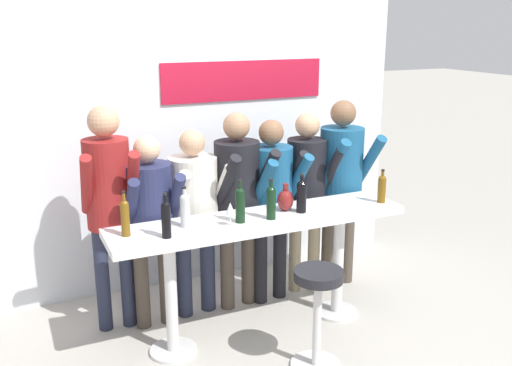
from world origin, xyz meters
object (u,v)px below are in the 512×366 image
at_px(wine_bottle_2, 240,203).
at_px(wine_bottle_1, 185,208).
at_px(person_far_right, 341,174).
at_px(person_center_left, 194,204).
at_px(wine_bottle_4, 125,216).
at_px(wine_bottle_0, 166,218).
at_px(wine_bottle_6, 302,195).
at_px(tasting_table, 260,238).
at_px(person_far_left, 109,194).
at_px(bar_stool, 318,304).
at_px(wine_bottle_5, 271,201).
at_px(wine_glass_0, 230,209).
at_px(person_center_right, 271,192).
at_px(decorative_vase, 285,200).
at_px(person_center, 238,190).
at_px(person_left, 151,212).
at_px(wine_bottle_3, 382,187).
at_px(person_right, 307,183).

bearing_deg(wine_bottle_2, wine_bottle_1, 168.87).
bearing_deg(person_far_right, person_center_left, 177.12).
distance_m(person_center_left, wine_bottle_4, 0.83).
height_order(wine_bottle_0, wine_bottle_6, wine_bottle_0).
xyz_separation_m(tasting_table, person_far_left, (-1.03, 0.54, 0.33)).
height_order(bar_stool, wine_bottle_0, wine_bottle_0).
relative_size(wine_bottle_5, wine_glass_0, 1.77).
relative_size(wine_bottle_0, wine_bottle_5, 1.03).
distance_m(tasting_table, wine_glass_0, 0.41).
bearing_deg(wine_bottle_4, wine_bottle_6, -2.39).
bearing_deg(person_center_right, bar_stool, -105.88).
bearing_deg(decorative_vase, wine_bottle_0, -170.04).
distance_m(person_center_left, wine_bottle_2, 0.60).
bearing_deg(person_center, person_center_right, -9.53).
xyz_separation_m(person_left, wine_bottle_4, (-0.28, -0.43, 0.14)).
bearing_deg(wine_bottle_3, person_right, 121.09).
bearing_deg(person_center_left, tasting_table, -60.70).
bearing_deg(wine_glass_0, wine_bottle_3, -0.06).
xyz_separation_m(wine_bottle_5, wine_bottle_6, (0.28, 0.04, -0.00)).
relative_size(wine_bottle_2, wine_bottle_5, 1.05).
distance_m(bar_stool, wine_bottle_6, 0.87).
xyz_separation_m(wine_bottle_0, wine_bottle_5, (0.82, 0.05, -0.00)).
relative_size(person_far_left, person_center_right, 1.12).
bearing_deg(person_right, wine_bottle_2, -142.73).
xyz_separation_m(person_center_left, person_center_right, (0.68, -0.05, 0.03)).
bearing_deg(person_far_right, person_far_left, 176.55).
distance_m(person_right, wine_bottle_6, 0.66).
bearing_deg(person_far_left, wine_glass_0, -35.28).
height_order(person_right, wine_bottle_1, person_right).
bearing_deg(decorative_vase, wine_glass_0, -165.21).
bearing_deg(wine_bottle_2, person_far_left, 145.36).
bearing_deg(wine_bottle_2, wine_bottle_6, 1.95).
distance_m(bar_stool, wine_bottle_2, 0.91).
distance_m(person_far_right, wine_bottle_0, 1.90).
distance_m(tasting_table, person_center_right, 0.60).
bearing_deg(wine_bottle_1, wine_bottle_2, -11.13).
distance_m(wine_bottle_4, wine_glass_0, 0.75).
height_order(wine_bottle_6, wine_glass_0, wine_bottle_6).
distance_m(wine_bottle_2, wine_bottle_3, 1.25).
bearing_deg(bar_stool, wine_bottle_2, 121.03).
bearing_deg(person_right, person_left, -172.79).
relative_size(person_far_right, decorative_vase, 7.95).
distance_m(person_far_right, decorative_vase, 0.90).
bearing_deg(wine_glass_0, person_center, 62.34).
distance_m(person_left, person_far_right, 1.77).
bearing_deg(person_center_left, bar_stool, -70.97).
height_order(person_right, decorative_vase, person_right).
bearing_deg(decorative_vase, wine_bottle_6, -41.23).
distance_m(person_left, decorative_vase, 1.06).
distance_m(person_center, wine_bottle_6, 0.61).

